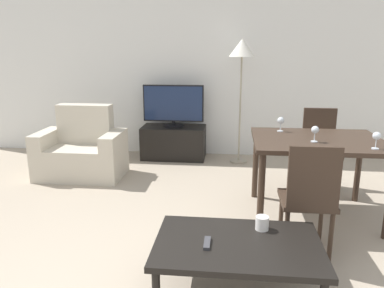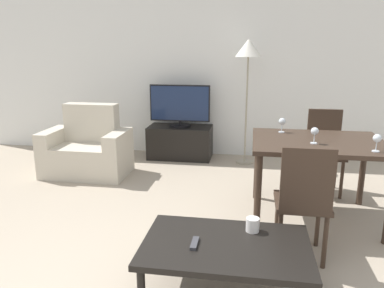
# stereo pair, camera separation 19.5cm
# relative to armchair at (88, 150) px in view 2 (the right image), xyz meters

# --- Properties ---
(wall_back) EXTENTS (7.07, 0.06, 2.70)m
(wall_back) POSITION_rel_armchair_xyz_m (1.33, 1.21, 1.04)
(wall_back) COLOR white
(wall_back) RESTS_ON ground_plane
(armchair) EXTENTS (1.05, 0.64, 0.89)m
(armchair) POSITION_rel_armchair_xyz_m (0.00, 0.00, 0.00)
(armchair) COLOR beige
(armchair) RESTS_ON ground_plane
(tv_stand) EXTENTS (0.92, 0.48, 0.47)m
(tv_stand) POSITION_rel_armchair_xyz_m (1.03, 0.91, -0.07)
(tv_stand) COLOR black
(tv_stand) RESTS_ON ground_plane
(tv) EXTENTS (0.87, 0.30, 0.60)m
(tv) POSITION_rel_armchair_xyz_m (1.03, 0.90, 0.46)
(tv) COLOR black
(tv) RESTS_ON tv_stand
(coffee_table) EXTENTS (1.07, 0.69, 0.37)m
(coffee_table) POSITION_rel_armchair_xyz_m (1.93, -2.18, 0.02)
(coffee_table) COLOR black
(coffee_table) RESTS_ON ground_plane
(dining_table) EXTENTS (1.18, 0.94, 0.76)m
(dining_table) POSITION_rel_armchair_xyz_m (2.67, -0.90, 0.36)
(dining_table) COLOR #38281E
(dining_table) RESTS_ON ground_plane
(dining_chair_near) EXTENTS (0.40, 0.40, 0.92)m
(dining_chair_near) POSITION_rel_armchair_xyz_m (2.46, -1.68, 0.20)
(dining_chair_near) COLOR #38281E
(dining_chair_near) RESTS_ON ground_plane
(dining_chair_far) EXTENTS (0.40, 0.40, 0.92)m
(dining_chair_far) POSITION_rel_armchair_xyz_m (2.88, -0.12, 0.20)
(dining_chair_far) COLOR #38281E
(dining_chair_far) RESTS_ON ground_plane
(floor_lamp) EXTENTS (0.35, 0.35, 1.70)m
(floor_lamp) POSITION_rel_armchair_xyz_m (1.98, 0.80, 1.18)
(floor_lamp) COLOR gray
(floor_lamp) RESTS_ON ground_plane
(remote_primary) EXTENTS (0.04, 0.15, 0.02)m
(remote_primary) POSITION_rel_armchair_xyz_m (1.73, -2.23, 0.07)
(remote_primary) COLOR #38383D
(remote_primary) RESTS_ON coffee_table
(cup_white_near) EXTENTS (0.09, 0.09, 0.10)m
(cup_white_near) POSITION_rel_armchair_xyz_m (2.10, -1.98, 0.11)
(cup_white_near) COLOR white
(cup_white_near) RESTS_ON coffee_table
(wine_glass_left) EXTENTS (0.07, 0.07, 0.15)m
(wine_glass_left) POSITION_rel_armchair_xyz_m (3.07, -1.22, 0.56)
(wine_glass_left) COLOR silver
(wine_glass_left) RESTS_ON dining_table
(wine_glass_center) EXTENTS (0.07, 0.07, 0.15)m
(wine_glass_center) POSITION_rel_armchair_xyz_m (2.36, -0.61, 0.56)
(wine_glass_center) COLOR silver
(wine_glass_center) RESTS_ON dining_table
(wine_glass_right) EXTENTS (0.07, 0.07, 0.15)m
(wine_glass_right) POSITION_rel_armchair_xyz_m (2.61, -1.02, 0.56)
(wine_glass_right) COLOR silver
(wine_glass_right) RESTS_ON dining_table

